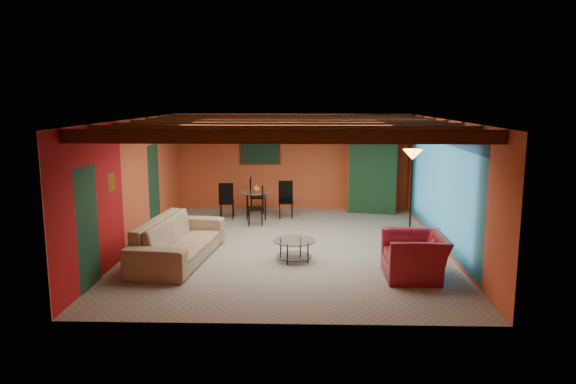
{
  "coord_description": "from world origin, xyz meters",
  "views": [
    {
      "loc": [
        0.33,
        -11.16,
        3.14
      ],
      "look_at": [
        0.0,
        0.2,
        1.15
      ],
      "focal_mm": 33.74,
      "sensor_mm": 36.0,
      "label": 1
    }
  ],
  "objects_px": {
    "armchair": "(415,256)",
    "dining_table": "(256,200)",
    "sofa": "(179,239)",
    "armoire": "(371,172)",
    "floor_lamp": "(411,197)",
    "vase": "(256,178)",
    "potted_plant": "(372,123)",
    "coffee_table": "(294,250)"
  },
  "relations": [
    {
      "from": "floor_lamp",
      "to": "potted_plant",
      "type": "distance_m",
      "value": 3.65
    },
    {
      "from": "armchair",
      "to": "floor_lamp",
      "type": "bearing_deg",
      "value": 171.56
    },
    {
      "from": "floor_lamp",
      "to": "vase",
      "type": "xyz_separation_m",
      "value": [
        -3.55,
        2.34,
        0.05
      ]
    },
    {
      "from": "coffee_table",
      "to": "floor_lamp",
      "type": "bearing_deg",
      "value": 28.83
    },
    {
      "from": "floor_lamp",
      "to": "sofa",
      "type": "bearing_deg",
      "value": -163.81
    },
    {
      "from": "armoire",
      "to": "floor_lamp",
      "type": "relative_size",
      "value": 1.06
    },
    {
      "from": "coffee_table",
      "to": "floor_lamp",
      "type": "relative_size",
      "value": 0.4
    },
    {
      "from": "sofa",
      "to": "potted_plant",
      "type": "bearing_deg",
      "value": -36.08
    },
    {
      "from": "sofa",
      "to": "dining_table",
      "type": "relative_size",
      "value": 1.49
    },
    {
      "from": "sofa",
      "to": "coffee_table",
      "type": "bearing_deg",
      "value": -83.57
    },
    {
      "from": "sofa",
      "to": "vase",
      "type": "xyz_separation_m",
      "value": [
        1.2,
        3.72,
        0.67
      ]
    },
    {
      "from": "coffee_table",
      "to": "floor_lamp",
      "type": "xyz_separation_m",
      "value": [
        2.5,
        1.37,
        0.82
      ]
    },
    {
      "from": "armoire",
      "to": "dining_table",
      "type": "bearing_deg",
      "value": -149.85
    },
    {
      "from": "coffee_table",
      "to": "potted_plant",
      "type": "xyz_separation_m",
      "value": [
        2.05,
        4.71,
        2.23
      ]
    },
    {
      "from": "armchair",
      "to": "armoire",
      "type": "relative_size",
      "value": 0.54
    },
    {
      "from": "coffee_table",
      "to": "dining_table",
      "type": "height_order",
      "value": "dining_table"
    },
    {
      "from": "armoire",
      "to": "armchair",
      "type": "bearing_deg",
      "value": -76.56
    },
    {
      "from": "sofa",
      "to": "floor_lamp",
      "type": "height_order",
      "value": "floor_lamp"
    },
    {
      "from": "armchair",
      "to": "coffee_table",
      "type": "xyz_separation_m",
      "value": [
        -2.14,
        0.91,
        -0.18
      ]
    },
    {
      "from": "coffee_table",
      "to": "armoire",
      "type": "distance_m",
      "value": 5.21
    },
    {
      "from": "dining_table",
      "to": "sofa",
      "type": "bearing_deg",
      "value": -107.81
    },
    {
      "from": "vase",
      "to": "armoire",
      "type": "bearing_deg",
      "value": 17.72
    },
    {
      "from": "armoire",
      "to": "floor_lamp",
      "type": "xyz_separation_m",
      "value": [
        0.45,
        -3.33,
        -0.06
      ]
    },
    {
      "from": "dining_table",
      "to": "vase",
      "type": "xyz_separation_m",
      "value": [
        0.0,
        0.0,
        0.59
      ]
    },
    {
      "from": "sofa",
      "to": "armoire",
      "type": "relative_size",
      "value": 1.29
    },
    {
      "from": "armchair",
      "to": "armoire",
      "type": "xyz_separation_m",
      "value": [
        -0.1,
        5.62,
        0.71
      ]
    },
    {
      "from": "floor_lamp",
      "to": "potted_plant",
      "type": "bearing_deg",
      "value": 97.69
    },
    {
      "from": "armoire",
      "to": "floor_lamp",
      "type": "bearing_deg",
      "value": -69.88
    },
    {
      "from": "floor_lamp",
      "to": "vase",
      "type": "height_order",
      "value": "floor_lamp"
    },
    {
      "from": "coffee_table",
      "to": "dining_table",
      "type": "distance_m",
      "value": 3.87
    },
    {
      "from": "sofa",
      "to": "armchair",
      "type": "distance_m",
      "value": 4.49
    },
    {
      "from": "potted_plant",
      "to": "coffee_table",
      "type": "bearing_deg",
      "value": -113.48
    },
    {
      "from": "floor_lamp",
      "to": "potted_plant",
      "type": "xyz_separation_m",
      "value": [
        -0.45,
        3.33,
        1.42
      ]
    },
    {
      "from": "armchair",
      "to": "floor_lamp",
      "type": "xyz_separation_m",
      "value": [
        0.35,
        2.28,
        0.64
      ]
    },
    {
      "from": "dining_table",
      "to": "potted_plant",
      "type": "relative_size",
      "value": 3.7
    },
    {
      "from": "potted_plant",
      "to": "vase",
      "type": "relative_size",
      "value": 2.66
    },
    {
      "from": "coffee_table",
      "to": "dining_table",
      "type": "xyz_separation_m",
      "value": [
        -1.06,
        3.72,
        0.28
      ]
    },
    {
      "from": "armchair",
      "to": "dining_table",
      "type": "relative_size",
      "value": 0.63
    },
    {
      "from": "coffee_table",
      "to": "armoire",
      "type": "xyz_separation_m",
      "value": [
        2.05,
        4.71,
        0.88
      ]
    },
    {
      "from": "dining_table",
      "to": "floor_lamp",
      "type": "xyz_separation_m",
      "value": [
        3.55,
        -2.34,
        0.54
      ]
    },
    {
      "from": "dining_table",
      "to": "armoire",
      "type": "xyz_separation_m",
      "value": [
        3.1,
        0.99,
        0.6
      ]
    },
    {
      "from": "armoire",
      "to": "vase",
      "type": "relative_size",
      "value": 11.41
    }
  ]
}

